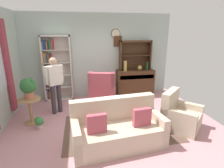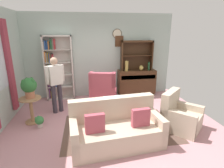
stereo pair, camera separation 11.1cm
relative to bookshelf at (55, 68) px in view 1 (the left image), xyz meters
name	(u,v)px [view 1 (the left image)]	position (x,y,z in m)	size (l,w,h in m)	color
ground_plane	(110,123)	(1.45, -1.94, -1.08)	(5.40, 4.60, 0.02)	#C68C93
wall_back	(99,56)	(1.46, 0.19, 0.34)	(5.00, 0.09, 2.80)	#ADC1B7
area_rug	(120,128)	(1.65, -2.24, -1.06)	(2.59, 1.69, 0.01)	brown
bookshelf	(55,68)	(0.00, 0.00, 0.00)	(0.90, 0.30, 2.10)	silver
sideboard	(135,81)	(2.70, -0.09, -0.56)	(1.30, 0.45, 0.92)	#422816
sideboard_hutch	(135,51)	(2.70, 0.02, 0.49)	(1.10, 0.26, 1.00)	#422816
vase_tall	(125,66)	(2.31, -0.17, 0.02)	(0.11, 0.11, 0.34)	tan
vase_round	(140,68)	(2.83, -0.15, -0.06)	(0.15, 0.15, 0.17)	tan
bottle_wine	(147,66)	(3.09, -0.17, 0.00)	(0.07, 0.07, 0.28)	#194223
couch_floral	(117,129)	(1.46, -2.81, -0.75)	(1.88, 1.03, 0.90)	beige
armchair_floral	(180,116)	(3.04, -2.48, -0.78)	(1.08, 1.08, 0.88)	beige
wingback_chair	(102,92)	(1.44, -0.69, -0.68)	(0.95, 0.96, 1.05)	#B74C5B
plant_stand	(30,108)	(-0.46, -1.61, -0.66)	(0.52, 0.52, 0.65)	#A87F56
potted_plant_large	(28,87)	(-0.44, -1.60, -0.12)	(0.36, 0.36, 0.50)	#AD6B4C
potted_plant_small	(39,122)	(-0.23, -1.90, -0.90)	(0.20, 0.20, 0.28)	beige
person_reading	(55,82)	(0.10, -1.09, -0.16)	(0.48, 0.35, 1.56)	#38333D
coffee_table	(115,110)	(1.58, -2.01, -0.71)	(0.80, 0.50, 0.42)	#422816
book_stack	(111,106)	(1.48, -1.99, -0.61)	(0.21, 0.16, 0.07)	#B22D33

